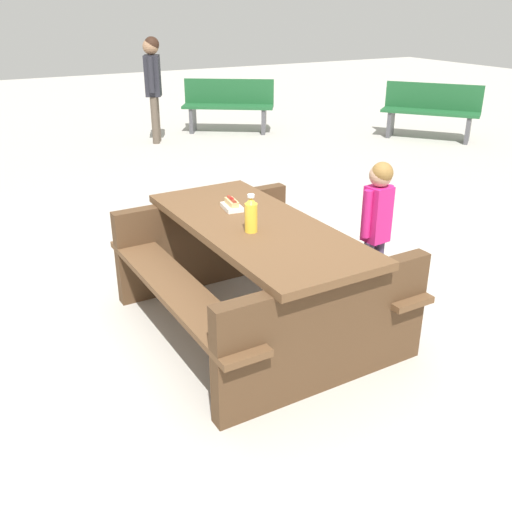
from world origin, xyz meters
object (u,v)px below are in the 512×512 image
object	(u,v)px
hotdog_tray	(232,205)
child_in_coat	(377,215)
park_bench_near	(431,110)
park_bench_mid	(228,105)
bystander_adult	(153,76)
picnic_table	(256,267)
soda_bottle	(251,215)

from	to	relation	value
hotdog_tray	child_in_coat	xyz separation A→B (m)	(-0.40, -0.94, -0.11)
park_bench_near	park_bench_mid	world-z (taller)	same
child_in_coat	bystander_adult	world-z (taller)	bystander_adult
picnic_table	child_in_coat	xyz separation A→B (m)	(-0.07, -0.93, 0.23)
picnic_table	park_bench_mid	size ratio (longest dim) A/B	1.25
park_bench_near	park_bench_mid	size ratio (longest dim) A/B	0.96
child_in_coat	park_bench_near	xyz separation A→B (m)	(3.89, -4.31, -0.22)
picnic_table	bystander_adult	world-z (taller)	bystander_adult
picnic_table	park_bench_near	size ratio (longest dim) A/B	1.29
child_in_coat	park_bench_mid	bearing A→B (deg)	-16.25
soda_bottle	park_bench_near	bearing A→B (deg)	-53.66
soda_bottle	park_bench_mid	bearing A→B (deg)	-24.81
soda_bottle	hotdog_tray	xyz separation A→B (m)	(0.43, -0.08, -0.08)
child_in_coat	bystander_adult	size ratio (longest dim) A/B	0.67
hotdog_tray	child_in_coat	distance (m)	1.03
child_in_coat	bystander_adult	xyz separation A→B (m)	(5.72, -0.38, 0.33)
hotdog_tray	child_in_coat	bearing A→B (deg)	-112.84
picnic_table	soda_bottle	size ratio (longest dim) A/B	7.69
park_bench_mid	park_bench_near	bearing A→B (deg)	-127.85
child_in_coat	park_bench_near	bearing A→B (deg)	-47.92
hotdog_tray	park_bench_mid	size ratio (longest dim) A/B	0.13
soda_bottle	child_in_coat	xyz separation A→B (m)	(0.03, -1.02, -0.19)
hotdog_tray	soda_bottle	bearing A→B (deg)	169.24
soda_bottle	child_in_coat	distance (m)	1.04
picnic_table	hotdog_tray	bearing A→B (deg)	1.69
picnic_table	park_bench_mid	distance (m)	6.41
picnic_table	bystander_adult	distance (m)	5.83
soda_bottle	park_bench_mid	size ratio (longest dim) A/B	0.16
picnic_table	child_in_coat	distance (m)	0.96
hotdog_tray	park_bench_mid	world-z (taller)	park_bench_mid
soda_bottle	child_in_coat	world-z (taller)	child_in_coat
picnic_table	child_in_coat	size ratio (longest dim) A/B	1.75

